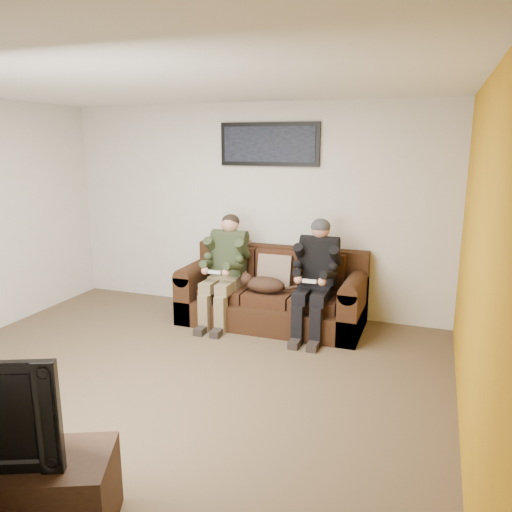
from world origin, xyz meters
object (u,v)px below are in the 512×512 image
at_px(framed_poster, 269,144).
at_px(sofa, 274,295).
at_px(person_left, 225,263).
at_px(person_right, 316,271).
at_px(cat, 263,284).

bearing_deg(framed_poster, sofa, -62.82).
bearing_deg(person_left, person_right, 0.02).
relative_size(person_left, cat, 1.95).
bearing_deg(framed_poster, person_right, -37.09).
height_order(sofa, cat, sofa).
relative_size(sofa, person_right, 1.66).
bearing_deg(person_left, cat, -6.82).
distance_m(person_left, cat, 0.54).
distance_m(sofa, cat, 0.31).
relative_size(person_left, framed_poster, 1.03).
bearing_deg(sofa, cat, -101.60).
distance_m(sofa, person_left, 0.70).
xyz_separation_m(sofa, cat, (-0.05, -0.24, 0.20)).
bearing_deg(cat, sofa, 78.40).
distance_m(sofa, framed_poster, 1.82).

